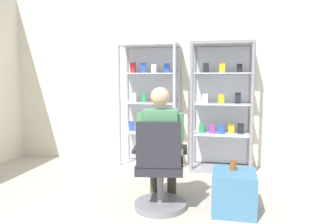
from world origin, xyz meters
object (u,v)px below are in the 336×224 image
(display_cabinet_right, at_px, (222,106))
(display_cabinet_left, at_px, (151,105))
(seated_shopkeeper, at_px, (161,140))
(storage_crate, at_px, (234,192))
(office_chair, at_px, (160,173))
(tea_glass, at_px, (233,165))

(display_cabinet_right, bearing_deg, display_cabinet_left, -179.99)
(seated_shopkeeper, xyz_separation_m, storage_crate, (0.78, -0.05, -0.50))
(office_chair, distance_m, seated_shopkeeper, 0.36)
(seated_shopkeeper, bearing_deg, display_cabinet_right, 67.38)
(office_chair, height_order, storage_crate, office_chair)
(storage_crate, xyz_separation_m, tea_glass, (-0.01, 0.05, 0.26))
(display_cabinet_left, height_order, tea_glass, display_cabinet_left)
(display_cabinet_right, relative_size, seated_shopkeeper, 1.47)
(display_cabinet_right, xyz_separation_m, tea_glass, (0.16, -1.47, -0.48))
(office_chair, relative_size, seated_shopkeeper, 0.74)
(seated_shopkeeper, bearing_deg, tea_glass, -0.02)
(tea_glass, bearing_deg, storage_crate, -76.81)
(display_cabinet_right, height_order, seated_shopkeeper, display_cabinet_right)
(office_chair, height_order, tea_glass, office_chair)
(display_cabinet_right, height_order, storage_crate, display_cabinet_right)
(display_cabinet_left, height_order, office_chair, display_cabinet_left)
(display_cabinet_right, distance_m, tea_glass, 1.56)
(storage_crate, bearing_deg, display_cabinet_left, 129.85)
(display_cabinet_left, xyz_separation_m, storage_crate, (1.27, -1.52, -0.75))
(display_cabinet_left, bearing_deg, seated_shopkeeper, -71.62)
(display_cabinet_left, relative_size, seated_shopkeeper, 1.47)
(display_cabinet_left, distance_m, display_cabinet_right, 1.10)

